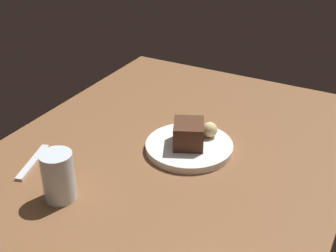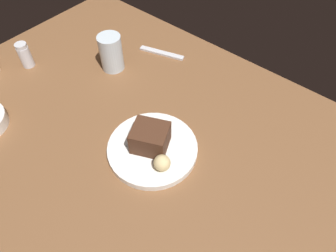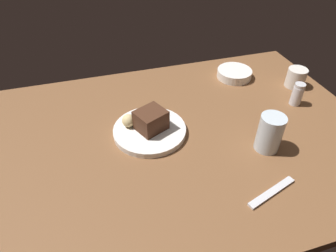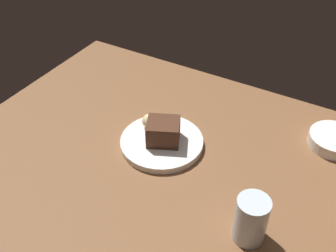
# 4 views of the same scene
# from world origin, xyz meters

# --- Properties ---
(dining_table) EXTENTS (1.20, 0.84, 0.03)m
(dining_table) POSITION_xyz_m (0.00, 0.00, 0.01)
(dining_table) COLOR brown
(dining_table) RESTS_ON ground
(dessert_plate) EXTENTS (0.22, 0.22, 0.02)m
(dessert_plate) POSITION_xyz_m (-0.08, 0.03, 0.04)
(dessert_plate) COLOR white
(dessert_plate) RESTS_ON dining_table
(chocolate_cake_slice) EXTENTS (0.11, 0.10, 0.06)m
(chocolate_cake_slice) POSITION_xyz_m (-0.08, 0.03, 0.08)
(chocolate_cake_slice) COLOR #472819
(chocolate_cake_slice) RESTS_ON dessert_plate
(bread_roll) EXTENTS (0.04, 0.04, 0.04)m
(bread_roll) POSITION_xyz_m (-0.14, 0.06, 0.07)
(bread_roll) COLOR #DBC184
(bread_roll) RESTS_ON dessert_plate
(salt_shaker) EXTENTS (0.04, 0.04, 0.08)m
(salt_shaker) POSITION_xyz_m (0.43, 0.04, 0.07)
(salt_shaker) COLOR silver
(salt_shaker) RESTS_ON dining_table
(water_glass) EXTENTS (0.07, 0.07, 0.11)m
(water_glass) POSITION_xyz_m (0.22, -0.12, 0.09)
(water_glass) COLOR silver
(water_glass) RESTS_ON dining_table
(side_bowl) EXTENTS (0.13, 0.13, 0.03)m
(side_bowl) POSITION_xyz_m (0.31, 0.26, 0.05)
(side_bowl) COLOR white
(side_bowl) RESTS_ON dining_table
(coffee_cup) EXTENTS (0.07, 0.07, 0.07)m
(coffee_cup) POSITION_xyz_m (0.50, 0.14, 0.06)
(coffee_cup) COLOR silver
(coffee_cup) RESTS_ON dining_table
(dessert_spoon) EXTENTS (0.15, 0.06, 0.01)m
(dessert_spoon) POSITION_xyz_m (0.15, -0.27, 0.03)
(dessert_spoon) COLOR silver
(dessert_spoon) RESTS_ON dining_table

